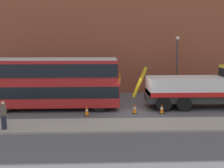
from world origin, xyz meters
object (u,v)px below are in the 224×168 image
(street_lamp, at_px, (177,61))
(traffic_cone_near_truck, at_px, (162,109))
(recovery_tow_truck, at_px, (207,86))
(double_decker_bus, at_px, (49,81))
(traffic_cone_midway, at_px, (135,109))
(pedestrian_onlooker, at_px, (4,116))
(traffic_cone_near_bus, at_px, (87,111))

(street_lamp, bearing_deg, traffic_cone_near_truck, -112.70)
(recovery_tow_truck, bearing_deg, double_decker_bus, -179.93)
(double_decker_bus, bearing_deg, traffic_cone_midway, -13.70)
(recovery_tow_truck, xyz_separation_m, traffic_cone_near_truck, (-4.03, -1.69, -1.42))
(recovery_tow_truck, relative_size, traffic_cone_near_truck, 14.09)
(traffic_cone_midway, distance_m, street_lamp, 9.10)
(pedestrian_onlooker, relative_size, traffic_cone_midway, 2.38)
(recovery_tow_truck, relative_size, pedestrian_onlooker, 5.93)
(traffic_cone_near_bus, xyz_separation_m, traffic_cone_midway, (3.56, 0.46, 0.00))
(traffic_cone_midway, bearing_deg, traffic_cone_near_bus, -172.58)
(recovery_tow_truck, xyz_separation_m, double_decker_bus, (-12.65, 0.00, 0.47))
(traffic_cone_near_bus, distance_m, traffic_cone_near_truck, 5.61)
(recovery_tow_truck, height_order, double_decker_bus, double_decker_bus)
(pedestrian_onlooker, bearing_deg, traffic_cone_midway, -8.41)
(double_decker_bus, relative_size, traffic_cone_midway, 15.35)
(double_decker_bus, bearing_deg, street_lamp, 24.86)
(traffic_cone_near_bus, relative_size, traffic_cone_near_truck, 1.00)
(traffic_cone_near_bus, distance_m, street_lamp, 11.73)
(pedestrian_onlooker, bearing_deg, traffic_cone_near_bus, 2.25)
(double_decker_bus, bearing_deg, traffic_cone_near_truck, -11.06)
(traffic_cone_near_bus, bearing_deg, traffic_cone_midway, 7.42)
(recovery_tow_truck, height_order, pedestrian_onlooker, recovery_tow_truck)
(double_decker_bus, bearing_deg, traffic_cone_near_bus, -34.44)
(street_lamp, bearing_deg, double_decker_bus, -155.22)
(double_decker_bus, distance_m, traffic_cone_near_bus, 4.12)
(traffic_cone_midway, xyz_separation_m, street_lamp, (4.97, 6.95, 3.13))
(recovery_tow_truck, distance_m, traffic_cone_near_truck, 4.60)
(traffic_cone_midway, relative_size, traffic_cone_near_truck, 1.00)
(traffic_cone_near_bus, height_order, traffic_cone_near_truck, same)
(street_lamp, bearing_deg, traffic_cone_midway, -125.58)
(traffic_cone_near_bus, xyz_separation_m, traffic_cone_near_truck, (5.59, 0.38, 0.00))
(traffic_cone_near_bus, xyz_separation_m, street_lamp, (8.53, 7.41, 3.13))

